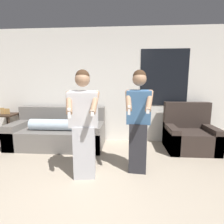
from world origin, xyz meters
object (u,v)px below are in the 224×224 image
object	(u,v)px
armchair	(189,135)
side_table	(8,119)
couch	(58,133)
person_left	(84,125)
person_right	(138,121)

from	to	relation	value
armchair	side_table	world-z (taller)	armchair
couch	armchair	bearing A→B (deg)	-0.37
armchair	person_left	bearing A→B (deg)	-147.28
side_table	person_left	bearing A→B (deg)	-33.86
person_right	person_left	bearing A→B (deg)	-164.14
armchair	person_left	distance (m)	2.43
couch	person_left	xyz separation A→B (m)	(0.91, -1.30, 0.51)
side_table	person_right	bearing A→B (deg)	-22.54
person_left	couch	bearing A→B (deg)	124.78
person_left	person_right	size ratio (longest dim) A/B	0.99
person_right	couch	bearing A→B (deg)	148.06
armchair	person_left	xyz separation A→B (m)	(-2.00, -1.28, 0.49)
person_right	side_table	bearing A→B (deg)	157.46
armchair	person_right	distance (m)	1.67
couch	armchair	distance (m)	2.90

